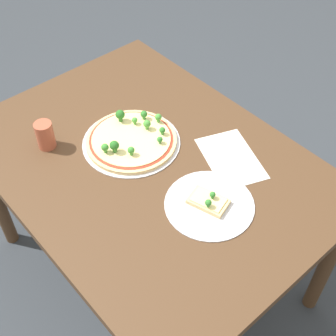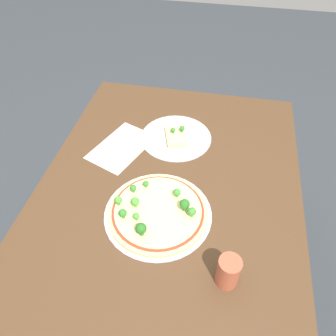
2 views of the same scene
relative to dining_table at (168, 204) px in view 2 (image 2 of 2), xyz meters
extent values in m
plane|color=#33383D|center=(0.00, 0.00, -0.65)|extent=(8.00, 8.00, 0.00)
cube|color=#4C331E|center=(0.00, 0.00, 0.07)|extent=(1.31, 0.96, 0.04)
cylinder|color=#4C331E|center=(-0.60, -0.42, -0.30)|extent=(0.06, 0.06, 0.70)
cylinder|color=#4C331E|center=(-0.60, 0.42, -0.30)|extent=(0.06, 0.06, 0.70)
cylinder|color=silver|center=(0.11, -0.01, 0.09)|extent=(0.37, 0.37, 0.00)
cylinder|color=#E5C17F|center=(0.11, -0.01, 0.10)|extent=(0.34, 0.34, 0.01)
cylinder|color=#B73823|center=(0.11, -0.01, 0.10)|extent=(0.31, 0.31, 0.00)
cylinder|color=#F4DB8E|center=(0.11, -0.01, 0.11)|extent=(0.30, 0.30, 0.00)
sphere|color=#479338|center=(0.11, -0.09, 0.14)|extent=(0.03, 0.03, 0.03)
cylinder|color=#51973E|center=(0.11, -0.09, 0.12)|extent=(0.01, 0.01, 0.01)
sphere|color=#337A2D|center=(0.17, -0.12, 0.13)|extent=(0.03, 0.03, 0.03)
cylinder|color=#3F8136|center=(0.17, -0.12, 0.12)|extent=(0.01, 0.01, 0.01)
sphere|color=#479338|center=(0.17, -0.07, 0.13)|extent=(0.02, 0.02, 0.02)
cylinder|color=#51973E|center=(0.17, -0.07, 0.11)|extent=(0.01, 0.01, 0.01)
sphere|color=#286B23|center=(0.10, 0.08, 0.14)|extent=(0.03, 0.03, 0.03)
cylinder|color=#37742D|center=(0.10, 0.08, 0.12)|extent=(0.02, 0.02, 0.02)
sphere|color=#3D8933|center=(0.12, 0.10, 0.13)|extent=(0.03, 0.03, 0.03)
cylinder|color=#488E3A|center=(0.12, 0.10, 0.12)|extent=(0.01, 0.01, 0.01)
sphere|color=#286B23|center=(0.22, -0.04, 0.14)|extent=(0.04, 0.04, 0.04)
cylinder|color=#37742D|center=(0.22, -0.04, 0.12)|extent=(0.02, 0.02, 0.02)
sphere|color=#3D8933|center=(0.04, 0.04, 0.13)|extent=(0.03, 0.03, 0.03)
cylinder|color=#488E3A|center=(0.04, 0.04, 0.12)|extent=(0.01, 0.01, 0.01)
sphere|color=#337A2D|center=(0.02, -0.08, 0.13)|extent=(0.02, 0.02, 0.02)
cylinder|color=#3F8136|center=(0.02, -0.08, 0.11)|extent=(0.01, 0.01, 0.01)
sphere|color=#337A2D|center=(0.05, -0.11, 0.13)|extent=(0.02, 0.02, 0.02)
cylinder|color=#3F8136|center=(0.05, -0.11, 0.12)|extent=(0.01, 0.01, 0.01)
sphere|color=#479338|center=(0.12, -0.15, 0.13)|extent=(0.03, 0.03, 0.03)
cylinder|color=#51973E|center=(0.12, -0.15, 0.12)|extent=(0.01, 0.01, 0.01)
cylinder|color=silver|center=(-0.29, -0.02, 0.09)|extent=(0.30, 0.30, 0.00)
cube|color=#E5C17F|center=(-0.28, -0.02, 0.10)|extent=(0.15, 0.12, 0.02)
cube|color=#F4DB8E|center=(-0.28, -0.02, 0.11)|extent=(0.12, 0.10, 0.00)
sphere|color=#337A2D|center=(-0.29, -0.04, 0.13)|extent=(0.02, 0.02, 0.02)
cylinder|color=#3F8136|center=(-0.29, -0.04, 0.11)|extent=(0.01, 0.01, 0.01)
sphere|color=#337A2D|center=(-0.31, 0.00, 0.13)|extent=(0.02, 0.02, 0.02)
cylinder|color=#3F8136|center=(-0.31, 0.00, 0.11)|extent=(0.01, 0.01, 0.01)
cylinder|color=#AD5138|center=(0.31, 0.23, 0.14)|extent=(0.07, 0.07, 0.11)
cube|color=silver|center=(-0.19, -0.23, 0.09)|extent=(0.32, 0.26, 0.00)
camera|label=1|loc=(-0.93, 0.72, 1.30)|focal=50.00mm
camera|label=2|loc=(0.76, 0.15, 1.00)|focal=35.00mm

